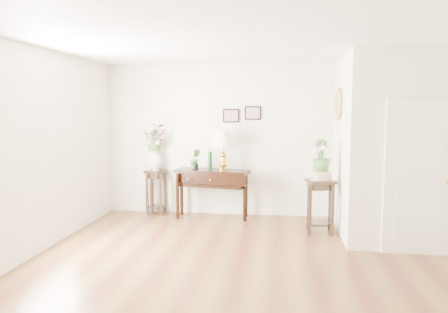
% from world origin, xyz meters
% --- Properties ---
extents(floor, '(6.00, 5.50, 0.02)m').
position_xyz_m(floor, '(0.00, 0.00, 0.00)').
color(floor, brown).
rests_on(floor, ground).
extents(ceiling, '(6.00, 5.50, 0.02)m').
position_xyz_m(ceiling, '(0.00, 0.00, 2.80)').
color(ceiling, white).
rests_on(ceiling, ground).
extents(wall_back, '(6.00, 0.02, 2.80)m').
position_xyz_m(wall_back, '(0.00, 2.75, 1.40)').
color(wall_back, white).
rests_on(wall_back, ground).
extents(wall_front, '(6.00, 0.02, 2.80)m').
position_xyz_m(wall_front, '(0.00, -2.75, 1.40)').
color(wall_front, white).
rests_on(wall_front, ground).
extents(wall_left, '(0.02, 5.50, 2.80)m').
position_xyz_m(wall_left, '(-3.00, 0.00, 1.40)').
color(wall_left, white).
rests_on(wall_left, ground).
extents(partition, '(1.80, 1.95, 2.80)m').
position_xyz_m(partition, '(2.10, 1.77, 1.40)').
color(partition, white).
rests_on(partition, floor).
extents(door, '(0.90, 0.05, 2.10)m').
position_xyz_m(door, '(2.10, 0.78, 1.05)').
color(door, silver).
rests_on(door, floor).
extents(art_print_left, '(0.30, 0.02, 0.25)m').
position_xyz_m(art_print_left, '(-0.65, 2.73, 1.85)').
color(art_print_left, black).
rests_on(art_print_left, wall_back).
extents(art_print_right, '(0.30, 0.02, 0.25)m').
position_xyz_m(art_print_right, '(-0.25, 2.73, 1.90)').
color(art_print_right, black).
rests_on(art_print_right, wall_back).
extents(wall_ornament, '(0.07, 0.51, 0.51)m').
position_xyz_m(wall_ornament, '(1.16, 1.90, 2.05)').
color(wall_ornament, '#D4B35A').
rests_on(wall_ornament, partition).
extents(console_table, '(1.39, 0.69, 0.88)m').
position_xyz_m(console_table, '(-0.96, 2.41, 0.44)').
color(console_table, black).
rests_on(console_table, floor).
extents(table_lamp, '(0.43, 0.43, 0.72)m').
position_xyz_m(table_lamp, '(-0.76, 2.41, 1.23)').
color(table_lamp, gold).
rests_on(table_lamp, console_table).
extents(green_vase, '(0.08, 0.08, 0.33)m').
position_xyz_m(green_vase, '(-0.99, 2.41, 1.05)').
color(green_vase, black).
rests_on(green_vase, console_table).
extents(potted_plant, '(0.23, 0.21, 0.35)m').
position_xyz_m(potted_plant, '(-1.27, 2.41, 1.06)').
color(potted_plant, '#3D7333').
rests_on(potted_plant, console_table).
extents(plant_stand_a, '(0.41, 0.41, 0.84)m').
position_xyz_m(plant_stand_a, '(-2.05, 2.57, 0.42)').
color(plant_stand_a, black).
rests_on(plant_stand_a, floor).
extents(porcelain_vase, '(0.24, 0.24, 0.41)m').
position_xyz_m(porcelain_vase, '(-2.05, 2.57, 1.06)').
color(porcelain_vase, silver).
rests_on(porcelain_vase, plant_stand_a).
extents(lily_arrangement, '(0.51, 0.46, 0.50)m').
position_xyz_m(lily_arrangement, '(-2.05, 2.57, 1.49)').
color(lily_arrangement, '#3D7333').
rests_on(lily_arrangement, porcelain_vase).
extents(plant_stand_b, '(0.49, 0.49, 0.86)m').
position_xyz_m(plant_stand_b, '(0.90, 1.68, 0.43)').
color(plant_stand_b, black).
rests_on(plant_stand_b, floor).
extents(ceramic_bowl, '(0.32, 0.32, 0.14)m').
position_xyz_m(ceramic_bowl, '(0.90, 1.68, 0.94)').
color(ceramic_bowl, beige).
rests_on(ceramic_bowl, plant_stand_b).
extents(narcissus, '(0.34, 0.34, 0.52)m').
position_xyz_m(narcissus, '(0.90, 1.68, 1.24)').
color(narcissus, '#3D7333').
rests_on(narcissus, ceramic_bowl).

